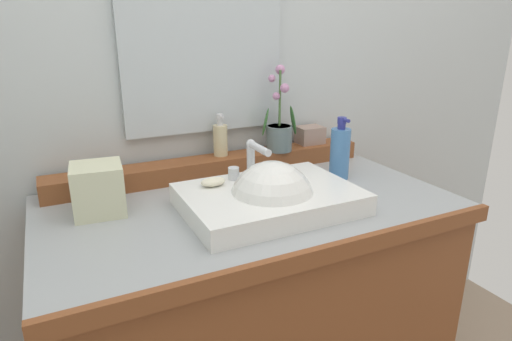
{
  "coord_description": "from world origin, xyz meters",
  "views": [
    {
      "loc": [
        -0.49,
        -1.05,
        1.36
      ],
      "look_at": [
        0.01,
        -0.02,
        0.98
      ],
      "focal_mm": 30.36,
      "sensor_mm": 36.0,
      "label": 1
    }
  ],
  "objects_px": {
    "soap_bar": "(213,182)",
    "lotion_bottle": "(340,152)",
    "sink_basin": "(271,201)",
    "trinket_box": "(310,135)",
    "potted_plant": "(279,130)",
    "soap_dispenser": "(220,139)",
    "tissue_box": "(98,189)"
  },
  "relations": [
    {
      "from": "soap_bar",
      "to": "lotion_bottle",
      "type": "relative_size",
      "value": 0.34
    },
    {
      "from": "sink_basin",
      "to": "trinket_box",
      "type": "height_order",
      "value": "sink_basin"
    },
    {
      "from": "lotion_bottle",
      "to": "potted_plant",
      "type": "bearing_deg",
      "value": 121.23
    },
    {
      "from": "potted_plant",
      "to": "lotion_bottle",
      "type": "height_order",
      "value": "potted_plant"
    },
    {
      "from": "lotion_bottle",
      "to": "soap_dispenser",
      "type": "bearing_deg",
      "value": 145.14
    },
    {
      "from": "sink_basin",
      "to": "soap_dispenser",
      "type": "relative_size",
      "value": 3.27
    },
    {
      "from": "potted_plant",
      "to": "soap_dispenser",
      "type": "bearing_deg",
      "value": 171.14
    },
    {
      "from": "trinket_box",
      "to": "lotion_bottle",
      "type": "bearing_deg",
      "value": -97.03
    },
    {
      "from": "soap_bar",
      "to": "lotion_bottle",
      "type": "height_order",
      "value": "lotion_bottle"
    },
    {
      "from": "potted_plant",
      "to": "lotion_bottle",
      "type": "relative_size",
      "value": 1.45
    },
    {
      "from": "potted_plant",
      "to": "soap_dispenser",
      "type": "height_order",
      "value": "potted_plant"
    },
    {
      "from": "potted_plant",
      "to": "lotion_bottle",
      "type": "distance_m",
      "value": 0.23
    },
    {
      "from": "trinket_box",
      "to": "lotion_bottle",
      "type": "distance_m",
      "value": 0.23
    },
    {
      "from": "sink_basin",
      "to": "soap_bar",
      "type": "bearing_deg",
      "value": 141.95
    },
    {
      "from": "sink_basin",
      "to": "soap_bar",
      "type": "distance_m",
      "value": 0.17
    },
    {
      "from": "lotion_bottle",
      "to": "tissue_box",
      "type": "xyz_separation_m",
      "value": [
        -0.75,
        0.05,
        -0.02
      ]
    },
    {
      "from": "sink_basin",
      "to": "lotion_bottle",
      "type": "bearing_deg",
      "value": 22.24
    },
    {
      "from": "sink_basin",
      "to": "potted_plant",
      "type": "xyz_separation_m",
      "value": [
        0.21,
        0.33,
        0.11
      ]
    },
    {
      "from": "potted_plant",
      "to": "trinket_box",
      "type": "bearing_deg",
      "value": 13.36
    },
    {
      "from": "soap_bar",
      "to": "tissue_box",
      "type": "bearing_deg",
      "value": 163.61
    },
    {
      "from": "soap_dispenser",
      "to": "potted_plant",
      "type": "bearing_deg",
      "value": -8.86
    },
    {
      "from": "soap_dispenser",
      "to": "lotion_bottle",
      "type": "height_order",
      "value": "lotion_bottle"
    },
    {
      "from": "soap_bar",
      "to": "trinket_box",
      "type": "bearing_deg",
      "value": 28.44
    },
    {
      "from": "soap_dispenser",
      "to": "soap_bar",
      "type": "bearing_deg",
      "value": -116.04
    },
    {
      "from": "sink_basin",
      "to": "tissue_box",
      "type": "bearing_deg",
      "value": 156.1
    },
    {
      "from": "trinket_box",
      "to": "soap_bar",
      "type": "bearing_deg",
      "value": -150.36
    },
    {
      "from": "potted_plant",
      "to": "tissue_box",
      "type": "height_order",
      "value": "potted_plant"
    },
    {
      "from": "lotion_bottle",
      "to": "tissue_box",
      "type": "relative_size",
      "value": 1.51
    },
    {
      "from": "soap_bar",
      "to": "potted_plant",
      "type": "xyz_separation_m",
      "value": [
        0.34,
        0.23,
        0.06
      ]
    },
    {
      "from": "trinket_box",
      "to": "sink_basin",
      "type": "bearing_deg",
      "value": -133.39
    },
    {
      "from": "soap_dispenser",
      "to": "tissue_box",
      "type": "height_order",
      "value": "soap_dispenser"
    },
    {
      "from": "soap_bar",
      "to": "trinket_box",
      "type": "xyz_separation_m",
      "value": [
        0.49,
        0.26,
        0.02
      ]
    }
  ]
}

